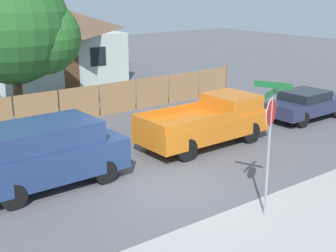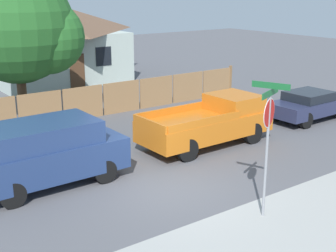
{
  "view_description": "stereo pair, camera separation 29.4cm",
  "coord_description": "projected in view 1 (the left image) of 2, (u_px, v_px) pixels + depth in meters",
  "views": [
    {
      "loc": [
        -7.63,
        -9.9,
        5.6
      ],
      "look_at": [
        0.52,
        0.86,
        1.6
      ],
      "focal_mm": 50.0,
      "sensor_mm": 36.0,
      "label": 1
    },
    {
      "loc": [
        -7.39,
        -10.07,
        5.6
      ],
      "look_at": [
        0.52,
        0.86,
        1.6
      ],
      "focal_mm": 50.0,
      "sensor_mm": 36.0,
      "label": 2
    }
  ],
  "objects": [
    {
      "name": "ground_plane",
      "position": [
        171.0,
        188.0,
        13.57
      ],
      "size": [
        80.0,
        80.0,
        0.0
      ],
      "primitive_type": "plane",
      "color": "#56565B"
    },
    {
      "name": "sidewalk_strip",
      "position": [
        266.0,
        239.0,
        10.82
      ],
      "size": [
        36.0,
        3.2,
        0.01
      ],
      "color": "#A3A39E",
      "rests_on": "ground"
    },
    {
      "name": "wooden_fence",
      "position": [
        118.0,
        97.0,
        21.64
      ],
      "size": [
        13.84,
        0.12,
        1.55
      ],
      "color": "#997047",
      "rests_on": "ground"
    },
    {
      "name": "house",
      "position": [
        45.0,
        41.0,
        28.91
      ],
      "size": [
        8.27,
        7.76,
        4.75
      ],
      "color": "#B2C1B7",
      "rests_on": "ground"
    },
    {
      "name": "oak_tree",
      "position": [
        19.0,
        29.0,
        19.31
      ],
      "size": [
        5.06,
        4.82,
        6.5
      ],
      "color": "brown",
      "rests_on": "ground"
    },
    {
      "name": "red_suv",
      "position": [
        46.0,
        152.0,
        13.51
      ],
      "size": [
        4.5,
        2.1,
        1.91
      ],
      "rotation": [
        0.0,
        0.0,
        0.02
      ],
      "color": "navy",
      "rests_on": "ground"
    },
    {
      "name": "orange_pickup",
      "position": [
        208.0,
        122.0,
        17.22
      ],
      "size": [
        5.09,
        2.06,
        1.73
      ],
      "rotation": [
        0.0,
        0.0,
        0.02
      ],
      "color": "orange",
      "rests_on": "ground"
    },
    {
      "name": "parked_sedan",
      "position": [
        306.0,
        104.0,
        20.6
      ],
      "size": [
        4.09,
        1.8,
        1.29
      ],
      "rotation": [
        0.0,
        0.0,
        0.02
      ],
      "color": "#282D4C",
      "rests_on": "ground"
    },
    {
      "name": "stop_sign",
      "position": [
        270.0,
        126.0,
        11.35
      ],
      "size": [
        0.98,
        0.88,
        3.46
      ],
      "rotation": [
        0.0,
        0.0,
        0.39
      ],
      "color": "gray",
      "rests_on": "ground"
    }
  ]
}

